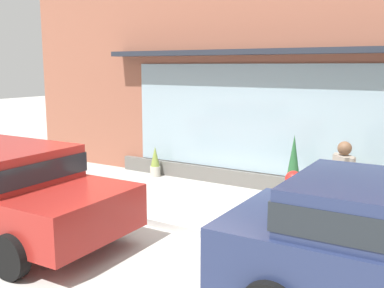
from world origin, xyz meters
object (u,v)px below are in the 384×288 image
potted_plant_by_entrance (155,162)px  potted_plant_low_front (293,171)px  fire_hydrant (293,198)px  parked_car_red (0,185)px  potted_plant_window_right (348,186)px  pedestrian_with_handbag (342,184)px

potted_plant_by_entrance → potted_plant_low_front: 3.76m
fire_hydrant → potted_plant_low_front: 1.41m
parked_car_red → potted_plant_low_front: bearing=50.0°
potted_plant_window_right → potted_plant_low_front: potted_plant_low_front is taller
fire_hydrant → potted_plant_low_front: (-0.46, 1.32, 0.18)m
parked_car_red → potted_plant_by_entrance: bearing=92.3°
potted_plant_by_entrance → potted_plant_window_right: size_ratio=0.99×
pedestrian_with_handbag → potted_plant_low_front: bearing=-5.9°
parked_car_red → potted_plant_by_entrance: size_ratio=5.68×
potted_plant_window_right → potted_plant_low_front: (-1.03, -0.31, 0.24)m
parked_car_red → potted_plant_window_right: (4.47, 4.60, -0.42)m
fire_hydrant → pedestrian_with_handbag: size_ratio=0.61×
fire_hydrant → potted_plant_by_entrance: (-4.19, 1.65, -0.14)m
fire_hydrant → pedestrian_with_handbag: bearing=-16.9°
potted_plant_by_entrance → potted_plant_window_right: potted_plant_window_right is taller
fire_hydrant → parked_car_red: bearing=-142.7°
potted_plant_by_entrance → potted_plant_window_right: (4.76, -0.02, 0.07)m
pedestrian_with_handbag → potted_plant_by_entrance: pedestrian_with_handbag is taller
pedestrian_with_handbag → parked_car_red: size_ratio=0.37×
parked_car_red → potted_plant_window_right: parked_car_red is taller
potted_plant_window_right → pedestrian_with_handbag: bearing=-80.6°
pedestrian_with_handbag → parked_car_red: 5.49m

